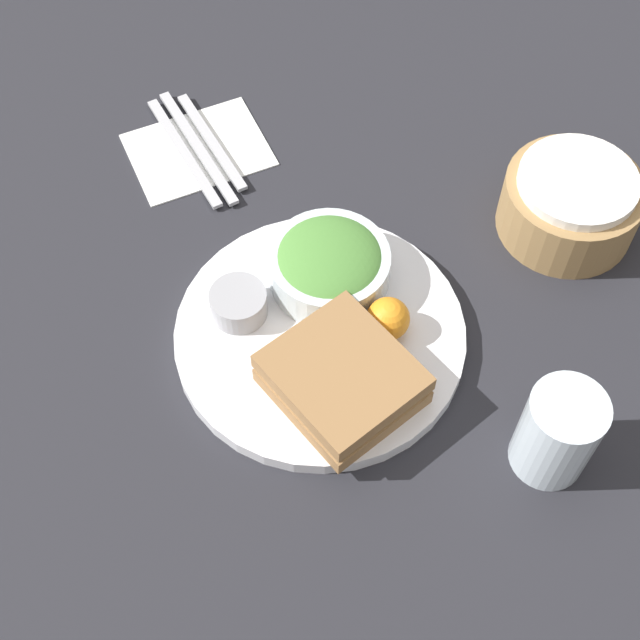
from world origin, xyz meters
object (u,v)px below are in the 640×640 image
Objects in this scene: plate at (320,335)px; sandwich at (342,379)px; drink_glass at (558,433)px; spoon at (211,141)px; knife at (198,147)px; salad_bowl at (329,264)px; fork at (184,152)px; bread_basket at (571,203)px; dressing_cup at (239,303)px.

sandwich is at bearing -7.04° from plate.
spoon is (-0.51, -0.15, -0.05)m from drink_glass.
plate is 0.30m from knife.
salad_bowl is 0.28m from drink_glass.
salad_bowl is 0.25m from spoon.
drink_glass is 0.60× the size of spoon.
salad_bowl reaches higher than fork.
sandwich is 0.82× the size of fork.
fork is 0.04m from spoon.
bread_basket is (-0.03, 0.31, 0.03)m from plate.
drink_glass is 0.54× the size of fork.
plate is 5.06× the size of dressing_cup.
salad_bowl is at bearing 89.61° from dressing_cup.
spoon is at bearing 166.41° from dressing_cup.
bread_basket reaches higher than spoon.
plate is at bearing -145.43° from drink_glass.
sandwich is 1.51× the size of drink_glass.
plate is 0.07m from salad_bowl.
salad_bowl is at bearing -175.16° from spoon.
sandwich is 0.78× the size of knife.
sandwich is 0.91× the size of spoon.
salad_bowl is at bearing 147.24° from plate.
fork is at bearing 90.00° from spoon.
salad_bowl is 0.84× the size of bread_basket.
fork is (-0.27, -0.35, -0.03)m from bread_basket.
dressing_cup is at bearing -90.39° from salad_bowl.
knife is at bearing -177.65° from sandwich.
sandwich reaches higher than dressing_cup.
drink_glass is 0.69× the size of bread_basket.
salad_bowl is at bearing -171.11° from knife.
bread_basket is 0.79× the size of fork.
bread_basket is at bearing 85.58° from dressing_cup.
plate is 0.08m from sandwich.
salad_bowl is 0.10m from dressing_cup.
salad_bowl is 0.63× the size of knife.
knife is (-0.25, 0.04, -0.03)m from dressing_cup.
bread_basket is 0.88× the size of spoon.
bread_basket is (0.03, 0.28, -0.01)m from salad_bowl.
knife is (-0.28, -0.34, -0.03)m from bread_basket.
drink_glass is 0.52× the size of knife.
plate is at bearing 172.96° from sandwich.
drink_glass is 0.53m from spoon.
sandwich is at bearing -19.20° from salad_bowl.
drink_glass reaches higher than fork.
dressing_cup is 0.31× the size of fork.
sandwich is 2.66× the size of dressing_cup.
spoon is (-0.00, 0.02, 0.00)m from knife.
drink_glass is (0.26, 0.21, 0.02)m from dressing_cup.
knife and spoon have the same top height.
knife is at bearing 170.33° from dressing_cup.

